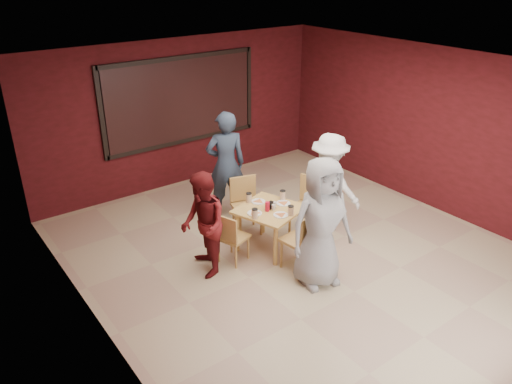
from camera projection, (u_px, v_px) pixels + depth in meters
floor at (300, 255)px, 7.56m from camera, size 7.00×7.00×0.00m
window_blinds at (182, 101)px, 9.35m from camera, size 3.00×0.02×1.50m
dining_table at (269, 213)px, 7.51m from camera, size 1.09×1.09×0.83m
chair_front at (304, 238)px, 6.99m from camera, size 0.50×0.50×0.93m
chair_back at (245, 201)px, 8.06m from camera, size 0.54×0.54×0.91m
chair_left at (230, 236)px, 7.20m from camera, size 0.49×0.49×0.80m
chair_right at (309, 204)px, 7.92m from camera, size 0.60×0.60×0.97m
diner_front at (321, 223)px, 6.58m from camera, size 1.00×0.75×1.84m
diner_back at (226, 165)px, 8.41m from camera, size 0.79×0.65×1.85m
diner_left at (203, 225)px, 6.85m from camera, size 0.77×0.88×1.52m
diner_right at (329, 184)px, 7.93m from camera, size 0.90×1.21×1.66m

